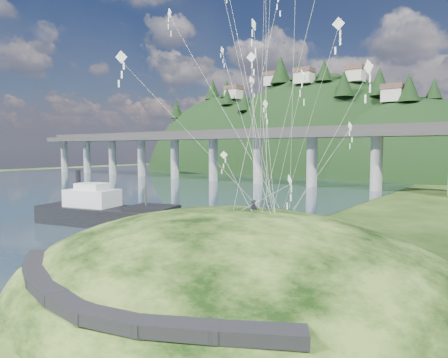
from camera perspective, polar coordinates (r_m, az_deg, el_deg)
The scene contains 10 objects.
ground at distance 34.57m, azimuth -11.58°, elevation -11.97°, with size 320.00×320.00×0.00m, color black.
water at distance 110.33m, azimuth -25.03°, elevation -0.99°, with size 240.00×240.00×0.00m, color #293D4C.
grass_hill at distance 31.39m, azimuth 1.57°, elevation -16.50°, with size 36.00×32.00×13.00m.
footpath at distance 22.59m, azimuth -17.70°, elevation -15.54°, with size 22.29×5.84×0.83m.
bridge at distance 105.38m, azimuth 7.54°, elevation 4.44°, with size 160.00×11.00×15.00m.
far_ridge at distance 160.49m, azimuth 11.19°, elevation -1.74°, with size 153.00×70.00×94.50m.
work_barge at distance 52.06m, azimuth -16.32°, elevation -4.55°, with size 20.37×9.85×6.88m.
wooden_dock at distance 43.56m, azimuth -12.55°, elevation -8.00°, with size 12.70×3.52×0.90m.
kite_flyers at distance 31.04m, azimuth 4.93°, elevation -3.02°, with size 1.79×0.83×1.55m.
kite_swarm at distance 30.92m, azimuth 4.90°, elevation 20.17°, with size 20.71×16.16×21.04m.
Camera 1 is at (24.82, -22.00, 9.74)m, focal length 32.00 mm.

